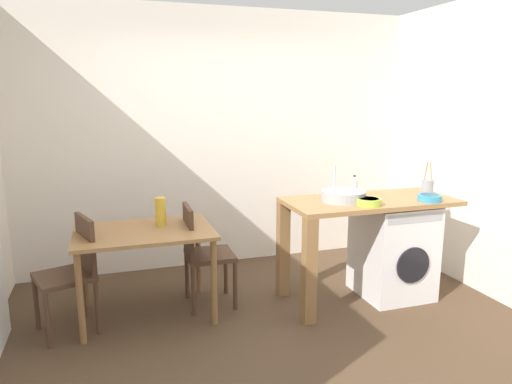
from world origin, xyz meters
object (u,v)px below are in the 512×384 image
object	(u,v)px
chair_opposite	(201,250)
bottle_tall_green	(354,186)
colander	(430,197)
utensil_crock	(427,186)
dining_table	(145,241)
chair_person_seat	(73,268)
mixing_bowl	(369,201)
washing_machine	(393,249)
vase	(161,212)

from	to	relation	value
chair_opposite	bottle_tall_green	distance (m)	1.50
chair_opposite	colander	distance (m)	2.02
utensil_crock	colander	world-z (taller)	utensil_crock
dining_table	chair_person_seat	size ratio (longest dim) A/B	1.22
mixing_bowl	colander	bearing A→B (deg)	-1.95
washing_machine	utensil_crock	bearing A→B (deg)	8.10
bottle_tall_green	colander	size ratio (longest dim) A/B	0.90
dining_table	colander	bearing A→B (deg)	-11.25
washing_machine	colander	distance (m)	0.59
chair_person_seat	dining_table	bearing A→B (deg)	-100.81
washing_machine	vase	world-z (taller)	vase
bottle_tall_green	vase	distance (m)	1.75
chair_person_seat	colander	world-z (taller)	colander
dining_table	chair_person_seat	distance (m)	0.57
dining_table	chair_opposite	bearing A→B (deg)	6.17
dining_table	bottle_tall_green	bearing A→B (deg)	-1.04
mixing_bowl	vase	world-z (taller)	vase
mixing_bowl	washing_machine	bearing A→B (deg)	26.33
chair_person_seat	vase	xyz separation A→B (m)	(0.70, 0.18, 0.35)
chair_person_seat	washing_machine	bearing A→B (deg)	-112.44
bottle_tall_green	mixing_bowl	xyz separation A→B (m)	(-0.10, -0.42, -0.05)
vase	washing_machine	bearing A→B (deg)	-9.88
washing_machine	bottle_tall_green	distance (m)	0.68
dining_table	mixing_bowl	xyz separation A→B (m)	(1.79, -0.45, 0.31)
colander	vase	world-z (taller)	vase
chair_person_seat	bottle_tall_green	bearing A→B (deg)	-107.72
chair_opposite	washing_machine	world-z (taller)	chair_opposite
washing_machine	vase	xyz separation A→B (m)	(-2.04, 0.36, 0.43)
washing_machine	chair_opposite	bearing A→B (deg)	169.86
chair_opposite	colander	bearing A→B (deg)	75.68
dining_table	washing_machine	xyz separation A→B (m)	(2.19, -0.26, -0.21)
bottle_tall_green	mixing_bowl	distance (m)	0.43
mixing_bowl	vase	bearing A→B (deg)	161.37
chair_opposite	bottle_tall_green	size ratio (longest dim) A/B	5.00
colander	washing_machine	bearing A→B (deg)	130.74
utensil_crock	dining_table	bearing A→B (deg)	175.46
chair_opposite	utensil_crock	world-z (taller)	utensil_crock
bottle_tall_green	utensil_crock	world-z (taller)	utensil_crock
mixing_bowl	colander	xyz separation A→B (m)	(0.59, -0.02, -0.00)
colander	dining_table	bearing A→B (deg)	168.75
dining_table	bottle_tall_green	world-z (taller)	bottle_tall_green
vase	utensil_crock	bearing A→B (deg)	-7.17
chair_person_seat	washing_machine	xyz separation A→B (m)	(2.74, -0.18, -0.08)
vase	dining_table	bearing A→B (deg)	-146.31
mixing_bowl	colander	size ratio (longest dim) A/B	1.06
utensil_crock	vase	xyz separation A→B (m)	(-2.41, 0.30, -0.13)
chair_person_seat	bottle_tall_green	size ratio (longest dim) A/B	5.00
washing_machine	mixing_bowl	xyz separation A→B (m)	(-0.40, -0.20, 0.52)
chair_opposite	washing_machine	distance (m)	1.74
washing_machine	dining_table	bearing A→B (deg)	173.35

